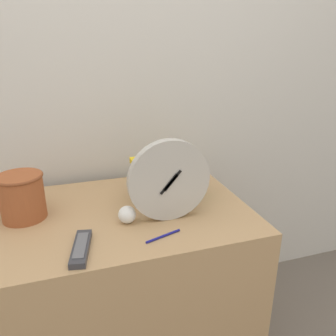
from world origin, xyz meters
The scene contains 8 objects.
wall_back centered at (0.00, 0.74, 1.20)m, with size 6.00×0.04×2.40m.
desk centered at (0.00, 0.33, 0.38)m, with size 1.04×0.67×0.75m.
desk_clock centered at (0.19, 0.22, 0.90)m, with size 0.30×0.04×0.30m.
book_stack centered at (0.24, 0.39, 0.85)m, with size 0.27×0.20×0.19m.
basket centered at (-0.31, 0.39, 0.84)m, with size 0.17×0.17×0.17m.
tv_remote centered at (-0.13, 0.11, 0.76)m, with size 0.08×0.19×0.02m.
crumpled_paper_ball centered at (0.04, 0.24, 0.79)m, with size 0.06×0.06×0.06m.
pen centered at (0.13, 0.10, 0.76)m, with size 0.13×0.05×0.01m.
Camera 1 is at (-0.14, -0.79, 1.34)m, focal length 35.00 mm.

